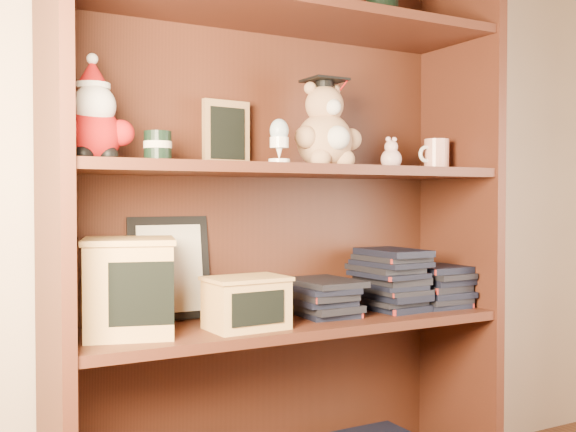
{
  "coord_description": "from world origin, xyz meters",
  "views": [
    {
      "loc": [
        -1.01,
        -0.23,
        0.87
      ],
      "look_at": [
        -0.17,
        1.3,
        0.82
      ],
      "focal_mm": 42.0,
      "sensor_mm": 36.0,
      "label": 1
    }
  ],
  "objects_px": {
    "teacher_mug": "(436,154)",
    "treats_box": "(129,286)",
    "grad_teddy_bear": "(326,132)",
    "bookcase": "(278,231)"
  },
  "relations": [
    {
      "from": "grad_teddy_bear",
      "to": "treats_box",
      "type": "bearing_deg",
      "value": 179.31
    },
    {
      "from": "grad_teddy_bear",
      "to": "treats_box",
      "type": "xyz_separation_m",
      "value": [
        -0.53,
        0.01,
        -0.38
      ]
    },
    {
      "from": "grad_teddy_bear",
      "to": "treats_box",
      "type": "relative_size",
      "value": 0.95
    },
    {
      "from": "bookcase",
      "to": "grad_teddy_bear",
      "type": "xyz_separation_m",
      "value": [
        0.11,
        -0.06,
        0.26
      ]
    },
    {
      "from": "bookcase",
      "to": "treats_box",
      "type": "xyz_separation_m",
      "value": [
        -0.42,
        -0.05,
        -0.12
      ]
    },
    {
      "from": "teacher_mug",
      "to": "grad_teddy_bear",
      "type": "bearing_deg",
      "value": -178.92
    },
    {
      "from": "teacher_mug",
      "to": "treats_box",
      "type": "distance_m",
      "value": 0.97
    },
    {
      "from": "treats_box",
      "to": "teacher_mug",
      "type": "bearing_deg",
      "value": 0.06
    },
    {
      "from": "teacher_mug",
      "to": "bookcase",
      "type": "bearing_deg",
      "value": 174.23
    },
    {
      "from": "bookcase",
      "to": "grad_teddy_bear",
      "type": "distance_m",
      "value": 0.29
    }
  ]
}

